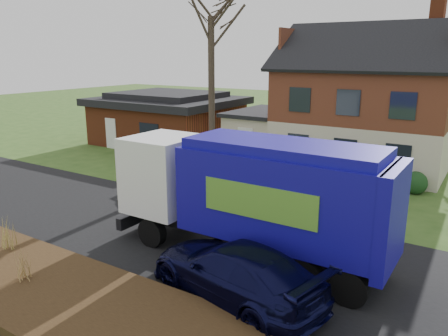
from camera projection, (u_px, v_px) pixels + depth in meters
The scene contains 10 objects.
ground at pixel (198, 238), 15.58m from camera, with size 120.00×120.00×0.00m, color #2F511B.
road at pixel (198, 238), 15.58m from camera, with size 80.00×7.00×0.02m, color black.
mulch_verge at pixel (78, 304), 11.21m from camera, with size 80.00×3.50×0.30m, color black.
main_house at pixel (359, 96), 25.15m from camera, with size 12.95×8.95×9.26m.
ranch_house at pixel (168, 118), 31.96m from camera, with size 9.80×8.20×3.70m.
garbage_truck at pixel (254, 192), 13.44m from camera, with size 9.13×2.51×3.91m.
silver_sedan at pixel (193, 173), 21.03m from camera, with size 1.75×5.02×1.65m, color #A3A4AB.
navy_wagon at pixel (235, 271), 11.61m from camera, with size 2.15×5.29×1.54m, color black.
grass_clump_west at pixel (6, 234), 13.91m from camera, with size 0.39×0.32×1.03m.
grass_clump_mid at pixel (22, 265), 11.95m from camera, with size 0.33×0.27×0.92m.
Camera 1 is at (8.52, -11.69, 6.37)m, focal length 35.00 mm.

